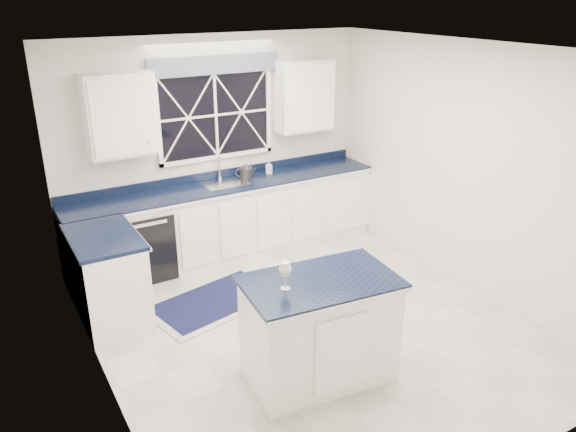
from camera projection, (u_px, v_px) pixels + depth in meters
ground at (311, 325)px, 5.70m from camera, size 4.50×4.50×0.00m
back_wall at (216, 146)px, 7.00m from camera, size 4.00×0.10×2.70m
base_cabinets at (210, 231)px, 6.81m from camera, size 3.99×1.60×0.90m
countertop at (227, 186)px, 6.92m from camera, size 3.98×0.64×0.04m
dishwasher at (144, 242)px, 6.59m from camera, size 0.60×0.58×0.82m
window at (215, 109)px, 6.78m from camera, size 1.65×0.09×1.26m
upper_cabinets at (219, 104)px, 6.65m from camera, size 3.10×0.34×0.90m
faucet at (220, 168)px, 7.01m from camera, size 0.05×0.20×0.30m
island at (319, 329)px, 4.79m from camera, size 1.34×0.90×0.95m
rug at (215, 301)px, 6.13m from camera, size 1.57×1.14×0.02m
kettle at (246, 171)px, 7.10m from camera, size 0.26×0.20×0.19m
wine_glass at (285, 271)px, 4.41m from camera, size 0.10×0.10×0.24m
soap_bottle at (269, 167)px, 7.27m from camera, size 0.10×0.10×0.18m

